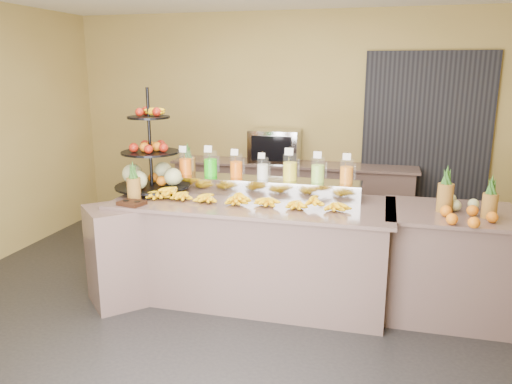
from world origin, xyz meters
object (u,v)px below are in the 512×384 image
at_px(condiment_caddy, 132,203).
at_px(oven_warmer, 275,146).
at_px(pitcher_tray, 263,186).
at_px(fruit_stand, 156,167).
at_px(banana_heap, 241,196).
at_px(right_fruit_pile, 465,209).

bearing_deg(condiment_caddy, oven_warmer, 71.74).
bearing_deg(oven_warmer, pitcher_tray, -82.81).
bearing_deg(fruit_stand, pitcher_tray, 20.79).
xyz_separation_m(banana_heap, condiment_caddy, (-0.91, -0.30, -0.04)).
xyz_separation_m(pitcher_tray, right_fruit_pile, (1.75, -0.35, 0.00)).
bearing_deg(oven_warmer, fruit_stand, -113.78).
distance_m(banana_heap, fruit_stand, 0.94).
xyz_separation_m(pitcher_tray, oven_warmer, (-0.25, 1.67, 0.13)).
bearing_deg(banana_heap, right_fruit_pile, 0.43).
distance_m(pitcher_tray, condiment_caddy, 1.22).
distance_m(right_fruit_pile, oven_warmer, 2.85).
distance_m(pitcher_tray, banana_heap, 0.38).
bearing_deg(pitcher_tray, right_fruit_pile, -11.36).
relative_size(banana_heap, condiment_caddy, 8.41).
bearing_deg(oven_warmer, banana_heap, -87.34).
bearing_deg(condiment_caddy, banana_heap, 18.30).
bearing_deg(pitcher_tray, oven_warmer, 98.44).
height_order(fruit_stand, condiment_caddy, fruit_stand).
bearing_deg(right_fruit_pile, banana_heap, -179.57).
distance_m(condiment_caddy, oven_warmer, 2.47).
bearing_deg(oven_warmer, right_fruit_pile, -46.55).
bearing_deg(right_fruit_pile, condiment_caddy, -173.52).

